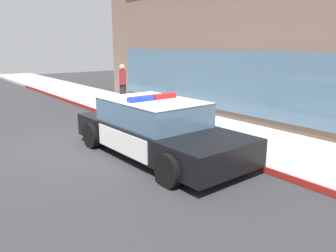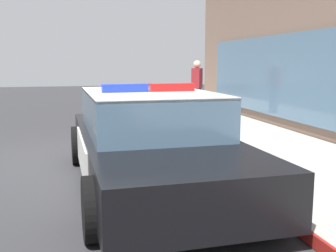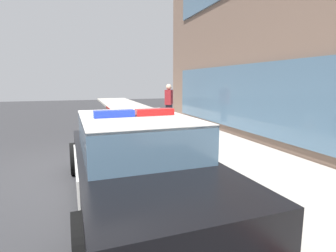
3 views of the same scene
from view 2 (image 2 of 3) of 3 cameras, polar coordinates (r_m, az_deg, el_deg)
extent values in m
plane|color=#303033|center=(7.81, -12.56, -4.56)|extent=(48.00, 48.00, 0.00)
cube|color=#B2ADA3|center=(8.66, 12.39, -2.73)|extent=(48.00, 2.96, 0.15)
cube|color=maroon|center=(8.12, 2.85, -3.30)|extent=(28.80, 0.04, 0.14)
cube|color=slate|center=(9.58, 19.75, 6.37)|extent=(11.83, 0.08, 2.10)
cube|color=black|center=(5.87, -2.32, -3.84)|extent=(5.00, 2.07, 0.60)
cube|color=silver|center=(4.34, 2.35, -6.20)|extent=(1.73, 1.95, 0.05)
cube|color=silver|center=(7.51, -5.28, 0.24)|extent=(1.43, 1.94, 0.05)
cube|color=silver|center=(6.25, 6.34, -3.10)|extent=(2.08, 0.08, 0.51)
cube|color=silver|center=(5.83, -12.05, -4.11)|extent=(2.08, 0.08, 0.51)
cube|color=yellow|center=(6.25, 6.47, -3.09)|extent=(0.22, 0.02, 0.26)
cube|color=slate|center=(5.96, -2.78, 1.92)|extent=(2.62, 1.82, 0.60)
cube|color=silver|center=(5.93, -2.80, 4.71)|extent=(2.62, 1.82, 0.04)
cube|color=red|center=(6.01, 0.47, 5.54)|extent=(0.22, 0.67, 0.11)
cube|color=blue|center=(5.86, -6.17, 5.40)|extent=(0.22, 0.67, 0.11)
cylinder|color=black|center=(4.77, 13.88, -9.14)|extent=(0.69, 0.24, 0.68)
cylinder|color=black|center=(4.22, -10.45, -11.45)|extent=(0.69, 0.24, 0.68)
cylinder|color=black|center=(7.69, 2.05, -1.97)|extent=(0.69, 0.24, 0.68)
cylinder|color=black|center=(7.37, -12.60, -2.68)|extent=(0.69, 0.24, 0.68)
cylinder|color=silver|center=(9.02, 3.87, -1.25)|extent=(0.28, 0.28, 0.10)
cylinder|color=silver|center=(8.98, 3.89, 0.48)|extent=(0.19, 0.19, 0.45)
sphere|color=silver|center=(8.94, 3.91, 2.32)|extent=(0.22, 0.22, 0.22)
cylinder|color=#B21E19|center=(8.93, 3.91, 2.81)|extent=(0.06, 0.06, 0.05)
cylinder|color=#B21E19|center=(8.93, 3.00, 0.59)|extent=(0.09, 0.10, 0.09)
cylinder|color=#B21E19|center=(9.02, 4.77, 0.65)|extent=(0.09, 0.10, 0.09)
cylinder|color=#B21E19|center=(8.84, 4.18, 0.22)|extent=(0.10, 0.12, 0.12)
cylinder|color=#23232D|center=(12.77, 4.08, 3.46)|extent=(0.28, 0.28, 0.85)
cube|color=maroon|center=(12.72, 4.12, 6.76)|extent=(0.48, 0.44, 0.62)
sphere|color=beige|center=(12.71, 4.14, 8.70)|extent=(0.24, 0.24, 0.24)
camera|label=1|loc=(3.66, -118.41, 9.79)|focal=35.46mm
camera|label=3|loc=(1.38, -5.32, 15.44)|focal=28.66mm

